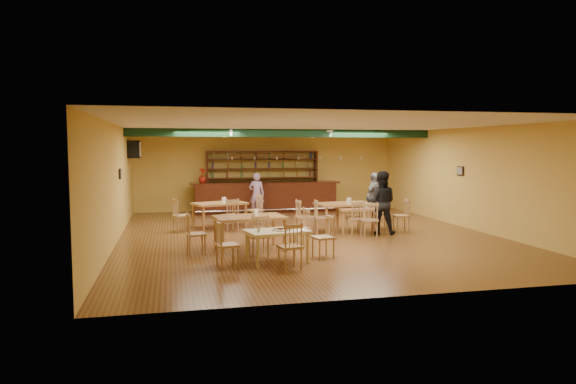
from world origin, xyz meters
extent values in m
plane|color=#5C301A|center=(0.00, 0.00, 0.00)|extent=(12.00, 12.00, 0.00)
cube|color=black|center=(0.00, 2.80, 2.87)|extent=(10.00, 0.30, 0.25)
cube|color=white|center=(-1.80, 3.40, 2.94)|extent=(0.05, 2.50, 0.05)
cube|color=white|center=(1.40, 3.40, 2.94)|extent=(0.05, 2.50, 0.05)
cube|color=white|center=(-4.80, 4.20, 2.35)|extent=(0.34, 0.70, 0.48)
cube|color=black|center=(-4.97, 1.00, 1.70)|extent=(0.04, 0.34, 0.28)
cube|color=black|center=(4.97, 0.50, 1.70)|extent=(0.04, 0.34, 0.28)
cube|color=#35160A|center=(-0.21, 5.15, 0.56)|extent=(5.53, 0.85, 1.13)
cube|color=#35160A|center=(-0.21, 5.78, 1.14)|extent=(4.28, 0.40, 2.28)
imported|color=#AF1F10|center=(-2.52, 5.15, 1.39)|extent=(0.38, 0.38, 0.53)
cube|color=#A7773B|center=(-2.22, 1.83, 0.38)|extent=(1.75, 1.38, 0.76)
cube|color=#A7773B|center=(1.28, 0.55, 0.40)|extent=(1.68, 1.11, 0.80)
cube|color=#A7773B|center=(-1.85, -1.73, 0.41)|extent=(1.73, 1.16, 0.81)
cube|color=#A7773B|center=(1.65, 0.09, 0.36)|extent=(1.49, 0.97, 0.71)
cube|color=#D1BA8C|center=(-1.47, -3.14, 0.34)|extent=(1.41, 1.05, 0.68)
cylinder|color=silver|center=(-1.38, -3.14, 0.69)|extent=(0.44, 0.44, 0.01)
cylinder|color=#EAE5C6|center=(-1.88, -3.28, 0.74)|extent=(0.09, 0.09, 0.11)
cube|color=white|center=(-1.15, -2.96, 0.70)|extent=(0.25, 0.22, 0.03)
cube|color=silver|center=(-1.25, -3.09, 0.70)|extent=(0.33, 0.14, 0.00)
cylinder|color=white|center=(-0.97, -3.32, 0.69)|extent=(0.26, 0.26, 0.01)
imported|color=#A053B5|center=(-0.68, 4.33, 0.76)|extent=(0.65, 0.53, 1.52)
imported|color=black|center=(2.08, -0.25, 0.88)|extent=(1.05, 0.95, 1.76)
imported|color=gray|center=(2.85, 2.09, 0.80)|extent=(0.99, 0.87, 1.60)
camera|label=1|loc=(-3.62, -13.60, 2.42)|focal=32.12mm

